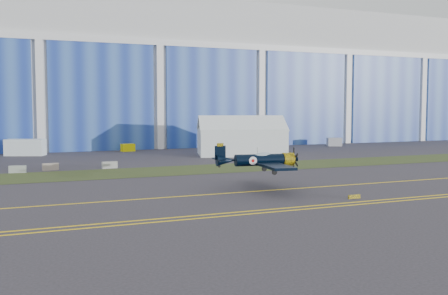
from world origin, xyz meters
name	(u,v)px	position (x,y,z in m)	size (l,w,h in m)	color
ground	(78,194)	(0.00, 0.00, 0.00)	(260.00, 260.00, 0.00)	#37343B
grass_median	(62,176)	(0.00, 14.00, 0.02)	(260.00, 10.00, 0.02)	#475128
hangar	(32,76)	(0.00, 71.79, 14.96)	(220.00, 45.70, 30.00)	silver
taxiway_centreline	(86,203)	(0.00, -5.00, 0.01)	(200.00, 0.20, 0.02)	yellow
edge_line_near	(107,226)	(0.00, -14.50, 0.01)	(80.00, 0.20, 0.02)	yellow
edge_line_far	(104,223)	(0.00, -13.50, 0.01)	(80.00, 0.20, 0.02)	yellow
guard_board_right	(354,197)	(22.00, -12.00, 0.17)	(1.20, 0.15, 0.35)	yellow
warbird	(260,160)	(16.84, -3.86, 2.87)	(10.97, 12.62, 3.38)	black
tent	(241,135)	(31.19, 31.67, 3.37)	(16.97, 14.38, 6.74)	white
shipping_container	(25,147)	(-2.86, 44.26, 1.37)	(6.35, 2.54, 2.75)	white
tug	(128,148)	(14.90, 46.09, 0.69)	(2.37, 1.48, 1.38)	#DDD404
gse_box	(334,142)	(57.82, 42.53, 0.88)	(2.94, 1.57, 1.77)	#979AA6
barrier_a	(18,169)	(-4.72, 19.19, 0.45)	(2.00, 0.60, 0.90)	gray
barrier_b	(50,167)	(-0.76, 20.53, 0.45)	(2.00, 0.60, 0.90)	gray
barrier_c	(110,165)	(6.60, 19.73, 0.45)	(2.00, 0.60, 0.90)	#969893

